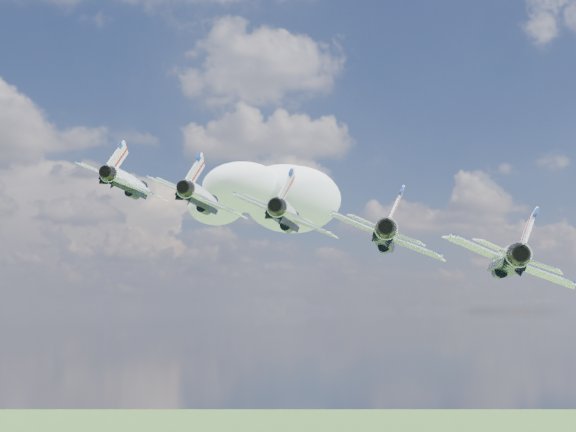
{
  "coord_description": "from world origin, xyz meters",
  "views": [
    {
      "loc": [
        7.58,
        -91.48,
        134.64
      ],
      "look_at": [
        21.97,
        -11.61,
        145.42
      ],
      "focal_mm": 45.0,
      "sensor_mm": 36.0,
      "label": 1
    }
  ],
  "objects": [
    {
      "name": "cloud_far",
      "position": [
        50.07,
        219.73,
        183.32
      ],
      "size": [
        59.38,
        46.65,
        23.33
      ],
      "primitive_type": "ellipsoid",
      "color": "white"
    },
    {
      "name": "jet_4",
      "position": [
        40.19,
        -27.75,
        139.45
      ],
      "size": [
        17.92,
        20.75,
        9.43
      ],
      "primitive_type": null,
      "rotation": [
        0.0,
        0.4,
        -0.33
      ],
      "color": "white"
    },
    {
      "name": "jet_0",
      "position": [
        3.75,
        4.53,
        151.39
      ],
      "size": [
        17.92,
        20.75,
        9.43
      ],
      "primitive_type": null,
      "rotation": [
        0.0,
        0.4,
        -0.33
      ],
      "color": "white"
    },
    {
      "name": "jet_1",
      "position": [
        12.86,
        -3.54,
        148.4
      ],
      "size": [
        17.92,
        20.75,
        9.43
      ],
      "primitive_type": null,
      "rotation": [
        0.0,
        0.4,
        -0.33
      ],
      "color": "white"
    },
    {
      "name": "jet_2",
      "position": [
        21.97,
        -11.61,
        145.42
      ],
      "size": [
        17.92,
        20.75,
        9.43
      ],
      "primitive_type": null,
      "rotation": [
        0.0,
        0.4,
        -0.33
      ],
      "color": "white"
    },
    {
      "name": "jet_3",
      "position": [
        31.08,
        -19.68,
        142.43
      ],
      "size": [
        17.92,
        20.75,
        9.43
      ],
      "primitive_type": null,
      "rotation": [
        0.0,
        0.4,
        -0.33
      ],
      "color": "white"
    }
  ]
}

